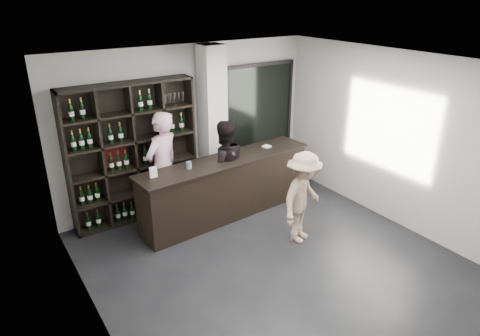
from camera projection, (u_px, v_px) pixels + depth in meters
floor at (279, 267)px, 6.27m from camera, size 5.00×5.50×0.01m
wine_shelf at (133, 154)px, 7.19m from camera, size 2.20×0.35×2.40m
structural_column at (213, 126)px, 7.78m from camera, size 0.40×0.40×2.90m
glass_panel at (259, 116)px, 8.58m from camera, size 1.60×0.08×2.10m
tasting_counter at (227, 187)px, 7.50m from camera, size 3.27×0.68×1.08m
taster_pink at (163, 168)px, 7.21m from camera, size 0.84×0.72×1.94m
taster_black at (224, 168)px, 7.48m from camera, size 0.94×0.80×1.72m
customer at (303, 198)px, 6.67m from camera, size 1.11×0.87×1.50m
wine_glass at (233, 155)px, 7.19m from camera, size 0.09×0.09×0.19m
spit_cup at (189, 165)px, 6.89m from camera, size 0.12×0.12×0.12m
napkin_stack at (267, 146)px, 7.85m from camera, size 0.16×0.16×0.02m
card_stand at (153, 172)px, 6.57m from camera, size 0.11×0.06×0.16m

